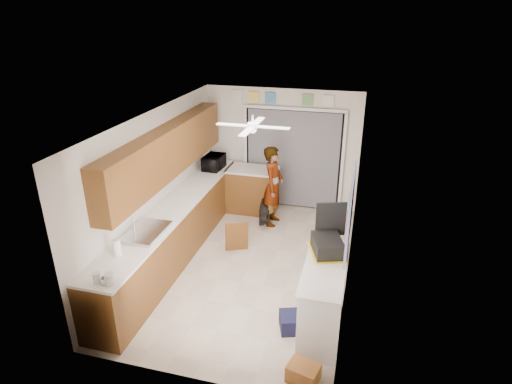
# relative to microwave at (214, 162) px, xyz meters

# --- Properties ---
(floor) EXTENTS (5.00, 5.00, 0.00)m
(floor) POSITION_rel_microwave_xyz_m (1.25, -1.80, -1.08)
(floor) COLOR #B8A794
(floor) RESTS_ON ground
(ceiling) EXTENTS (5.00, 5.00, 0.00)m
(ceiling) POSITION_rel_microwave_xyz_m (1.25, -1.80, 1.42)
(ceiling) COLOR white
(ceiling) RESTS_ON ground
(wall_back) EXTENTS (3.20, 0.00, 3.20)m
(wall_back) POSITION_rel_microwave_xyz_m (1.25, 0.70, 0.17)
(wall_back) COLOR silver
(wall_back) RESTS_ON ground
(wall_front) EXTENTS (3.20, 0.00, 3.20)m
(wall_front) POSITION_rel_microwave_xyz_m (1.25, -4.30, 0.17)
(wall_front) COLOR silver
(wall_front) RESTS_ON ground
(wall_left) EXTENTS (0.00, 5.00, 5.00)m
(wall_left) POSITION_rel_microwave_xyz_m (-0.35, -1.80, 0.17)
(wall_left) COLOR silver
(wall_left) RESTS_ON ground
(wall_right) EXTENTS (0.00, 5.00, 5.00)m
(wall_right) POSITION_rel_microwave_xyz_m (2.85, -1.80, 0.17)
(wall_right) COLOR silver
(wall_right) RESTS_ON ground
(left_base_cabinets) EXTENTS (0.60, 4.80, 0.90)m
(left_base_cabinets) POSITION_rel_microwave_xyz_m (-0.05, -1.80, -0.63)
(left_base_cabinets) COLOR brown
(left_base_cabinets) RESTS_ON floor
(left_countertop) EXTENTS (0.62, 4.80, 0.04)m
(left_countertop) POSITION_rel_microwave_xyz_m (-0.04, -1.80, -0.16)
(left_countertop) COLOR white
(left_countertop) RESTS_ON left_base_cabinets
(upper_cabinets) EXTENTS (0.32, 4.00, 0.80)m
(upper_cabinets) POSITION_rel_microwave_xyz_m (-0.19, -1.60, 0.72)
(upper_cabinets) COLOR brown
(upper_cabinets) RESTS_ON wall_left
(sink_basin) EXTENTS (0.50, 0.76, 0.06)m
(sink_basin) POSITION_rel_microwave_xyz_m (-0.04, -2.80, -0.13)
(sink_basin) COLOR silver
(sink_basin) RESTS_ON left_countertop
(faucet) EXTENTS (0.03, 0.03, 0.22)m
(faucet) POSITION_rel_microwave_xyz_m (-0.23, -2.80, -0.03)
(faucet) COLOR silver
(faucet) RESTS_ON left_countertop
(peninsula_base) EXTENTS (1.00, 0.60, 0.90)m
(peninsula_base) POSITION_rel_microwave_xyz_m (0.75, 0.20, -0.63)
(peninsula_base) COLOR brown
(peninsula_base) RESTS_ON floor
(peninsula_top) EXTENTS (1.04, 0.64, 0.04)m
(peninsula_top) POSITION_rel_microwave_xyz_m (0.75, 0.20, -0.16)
(peninsula_top) COLOR white
(peninsula_top) RESTS_ON peninsula_base
(back_opening_recess) EXTENTS (2.00, 0.06, 2.10)m
(back_opening_recess) POSITION_rel_microwave_xyz_m (1.50, 0.67, -0.03)
(back_opening_recess) COLOR black
(back_opening_recess) RESTS_ON wall_back
(curtain_panel) EXTENTS (1.90, 0.03, 2.05)m
(curtain_panel) POSITION_rel_microwave_xyz_m (1.50, 0.63, -0.03)
(curtain_panel) COLOR gray
(curtain_panel) RESTS_ON wall_back
(door_trim_left) EXTENTS (0.06, 0.04, 2.10)m
(door_trim_left) POSITION_rel_microwave_xyz_m (0.48, 0.64, -0.03)
(door_trim_left) COLOR white
(door_trim_left) RESTS_ON wall_back
(door_trim_right) EXTENTS (0.06, 0.04, 2.10)m
(door_trim_right) POSITION_rel_microwave_xyz_m (2.52, 0.64, -0.03)
(door_trim_right) COLOR white
(door_trim_right) RESTS_ON wall_back
(door_trim_head) EXTENTS (2.10, 0.04, 0.06)m
(door_trim_head) POSITION_rel_microwave_xyz_m (1.50, 0.64, 1.04)
(door_trim_head) COLOR white
(door_trim_head) RESTS_ON wall_back
(header_frame_0) EXTENTS (0.22, 0.02, 0.22)m
(header_frame_0) POSITION_rel_microwave_xyz_m (0.65, 0.67, 1.22)
(header_frame_0) COLOR #F9E653
(header_frame_0) RESTS_ON wall_back
(header_frame_1) EXTENTS (0.22, 0.02, 0.22)m
(header_frame_1) POSITION_rel_microwave_xyz_m (1.00, 0.67, 1.22)
(header_frame_1) COLOR #478FBD
(header_frame_1) RESTS_ON wall_back
(header_frame_3) EXTENTS (0.22, 0.02, 0.22)m
(header_frame_3) POSITION_rel_microwave_xyz_m (1.75, 0.67, 1.22)
(header_frame_3) COLOR #68A25C
(header_frame_3) RESTS_ON wall_back
(header_frame_4) EXTENTS (0.22, 0.02, 0.22)m
(header_frame_4) POSITION_rel_microwave_xyz_m (2.15, 0.67, 1.22)
(header_frame_4) COLOR white
(header_frame_4) RESTS_ON wall_back
(route66_sign) EXTENTS (0.22, 0.02, 0.26)m
(route66_sign) POSITION_rel_microwave_xyz_m (0.30, 0.67, 1.22)
(route66_sign) COLOR silver
(route66_sign) RESTS_ON wall_back
(right_counter_base) EXTENTS (0.50, 1.40, 0.90)m
(right_counter_base) POSITION_rel_microwave_xyz_m (2.60, -3.00, -0.63)
(right_counter_base) COLOR white
(right_counter_base) RESTS_ON floor
(right_counter_top) EXTENTS (0.54, 1.44, 0.04)m
(right_counter_top) POSITION_rel_microwave_xyz_m (2.59, -3.00, -0.16)
(right_counter_top) COLOR white
(right_counter_top) RESTS_ON right_counter_base
(abstract_painting) EXTENTS (0.03, 1.15, 0.95)m
(abstract_painting) POSITION_rel_microwave_xyz_m (2.83, -2.80, 0.57)
(abstract_painting) COLOR #E253C8
(abstract_painting) RESTS_ON wall_right
(ceiling_fan) EXTENTS (1.14, 1.14, 0.24)m
(ceiling_fan) POSITION_rel_microwave_xyz_m (1.25, -1.60, 1.24)
(ceiling_fan) COLOR white
(ceiling_fan) RESTS_ON ceiling
(microwave) EXTENTS (0.37, 0.53, 0.28)m
(microwave) POSITION_rel_microwave_xyz_m (0.00, 0.00, 0.00)
(microwave) COLOR black
(microwave) RESTS_ON left_countertop
(cup) EXTENTS (0.13, 0.13, 0.09)m
(cup) POSITION_rel_microwave_xyz_m (0.09, -4.05, -0.10)
(cup) COLOR white
(cup) RESTS_ON left_countertop
(jar_a) EXTENTS (0.13, 0.13, 0.15)m
(jar_a) POSITION_rel_microwave_xyz_m (0.15, -4.05, -0.07)
(jar_a) COLOR silver
(jar_a) RESTS_ON left_countertop
(jar_b) EXTENTS (0.10, 0.10, 0.13)m
(jar_b) POSITION_rel_microwave_xyz_m (-0.02, -4.05, -0.08)
(jar_b) COLOR silver
(jar_b) RESTS_ON left_countertop
(paper_towel_roll) EXTENTS (0.11, 0.11, 0.23)m
(paper_towel_roll) POSITION_rel_microwave_xyz_m (-0.12, -3.43, -0.03)
(paper_towel_roll) COLOR white
(paper_towel_roll) RESTS_ON left_countertop
(suitcase) EXTENTS (0.50, 0.58, 0.21)m
(suitcase) POSITION_rel_microwave_xyz_m (2.57, -2.65, -0.04)
(suitcase) COLOR black
(suitcase) RESTS_ON right_counter_top
(suitcase_rim) EXTENTS (0.60, 0.69, 0.02)m
(suitcase_rim) POSITION_rel_microwave_xyz_m (2.57, -2.65, -0.15)
(suitcase_rim) COLOR yellow
(suitcase_rim) RESTS_ON suitcase
(suitcase_lid) EXTENTS (0.41, 0.16, 0.50)m
(suitcase_lid) POSITION_rel_microwave_xyz_m (2.57, -2.36, 0.21)
(suitcase_lid) COLOR black
(suitcase_lid) RESTS_ON suitcase
(cardboard_box) EXTENTS (0.41, 0.34, 0.22)m
(cardboard_box) POSITION_rel_microwave_xyz_m (2.50, -4.00, -0.97)
(cardboard_box) COLOR #C47A3D
(cardboard_box) RESTS_ON floor
(navy_crate) EXTENTS (0.46, 0.42, 0.23)m
(navy_crate) POSITION_rel_microwave_xyz_m (2.25, -3.17, -0.97)
(navy_crate) COLOR black
(navy_crate) RESTS_ON floor
(cabinet_door_panel) EXTENTS (0.43, 0.31, 0.60)m
(cabinet_door_panel) POSITION_rel_microwave_xyz_m (0.93, -1.48, -0.78)
(cabinet_door_panel) COLOR brown
(cabinet_door_panel) RESTS_ON floor
(man) EXTENTS (0.40, 0.59, 1.59)m
(man) POSITION_rel_microwave_xyz_m (1.29, -0.25, -0.29)
(man) COLOR white
(man) RESTS_ON floor
(dog) EXTENTS (0.35, 0.66, 0.49)m
(dog) POSITION_rel_microwave_xyz_m (1.14, -0.25, -0.84)
(dog) COLOR black
(dog) RESTS_ON floor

